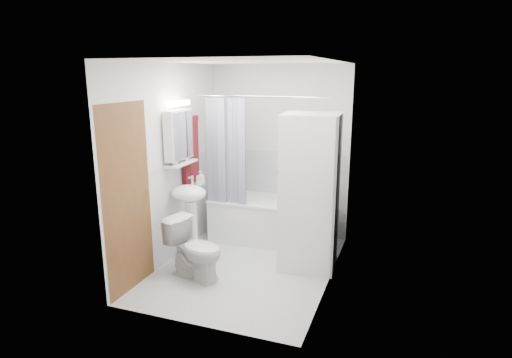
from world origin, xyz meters
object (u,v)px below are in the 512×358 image
(bathtub, at_px, (268,218))
(sink, at_px, (190,205))
(washer_dryer, at_px, (310,192))
(toilet, at_px, (195,249))

(bathtub, relative_size, sink, 1.48)
(sink, height_order, washer_dryer, washer_dryer)
(sink, xyz_separation_m, toilet, (0.30, -0.46, -0.37))
(bathtub, relative_size, toilet, 2.24)
(bathtub, height_order, sink, sink)
(bathtub, xyz_separation_m, washer_dryer, (0.70, -0.58, 0.60))
(bathtub, bearing_deg, toilet, -107.36)
(bathtub, relative_size, washer_dryer, 0.84)
(sink, distance_m, washer_dryer, 1.48)
(bathtub, xyz_separation_m, sink, (-0.73, -0.89, 0.38))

